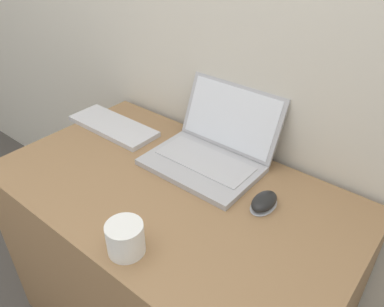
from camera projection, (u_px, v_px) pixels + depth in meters
name	position (u px, v px, depth m)	size (l,w,h in m)	color
wall_back	(248.00, 2.00, 1.15)	(7.00, 0.04, 2.50)	silver
desk	(174.00, 267.00, 1.39)	(1.17, 0.68, 0.75)	#936D47
laptop	(212.00, 148.00, 1.28)	(0.38, 0.34, 0.23)	#ADADB2
drink_cup	(125.00, 238.00, 0.94)	(0.10, 0.10, 0.09)	white
computer_mouse	(264.00, 202.00, 1.10)	(0.07, 0.11, 0.04)	#B2B2B7
external_keyboard	(113.00, 126.00, 1.49)	(0.38, 0.15, 0.02)	silver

